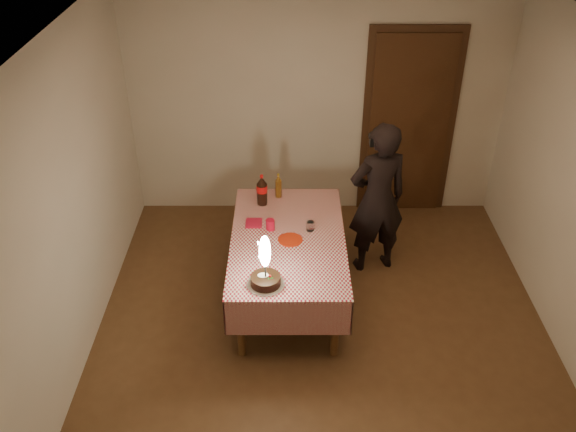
{
  "coord_description": "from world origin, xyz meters",
  "views": [
    {
      "loc": [
        -0.31,
        -3.82,
        3.82
      ],
      "look_at": [
        -0.3,
        0.57,
        0.95
      ],
      "focal_mm": 38.0,
      "sensor_mm": 36.0,
      "label": 1
    }
  ],
  "objects_px": {
    "red_plate": "(290,240)",
    "photographer": "(377,199)",
    "dining_table": "(288,246)",
    "birthday_cake": "(265,271)",
    "cola_bottle": "(262,190)",
    "amber_bottle_left": "(278,186)",
    "clear_cup": "(310,226)",
    "red_cup": "(270,225)"
  },
  "relations": [
    {
      "from": "red_cup",
      "to": "clear_cup",
      "type": "relative_size",
      "value": 1.11
    },
    {
      "from": "dining_table",
      "to": "cola_bottle",
      "type": "distance_m",
      "value": 0.68
    },
    {
      "from": "clear_cup",
      "to": "dining_table",
      "type": "bearing_deg",
      "value": -149.01
    },
    {
      "from": "photographer",
      "to": "clear_cup",
      "type": "bearing_deg",
      "value": -150.33
    },
    {
      "from": "birthday_cake",
      "to": "cola_bottle",
      "type": "bearing_deg",
      "value": 93.29
    },
    {
      "from": "birthday_cake",
      "to": "red_cup",
      "type": "relative_size",
      "value": 4.73
    },
    {
      "from": "red_cup",
      "to": "cola_bottle",
      "type": "height_order",
      "value": "cola_bottle"
    },
    {
      "from": "red_plate",
      "to": "amber_bottle_left",
      "type": "height_order",
      "value": "amber_bottle_left"
    },
    {
      "from": "red_plate",
      "to": "red_cup",
      "type": "distance_m",
      "value": 0.25
    },
    {
      "from": "cola_bottle",
      "to": "amber_bottle_left",
      "type": "distance_m",
      "value": 0.21
    },
    {
      "from": "red_plate",
      "to": "clear_cup",
      "type": "relative_size",
      "value": 2.44
    },
    {
      "from": "red_cup",
      "to": "cola_bottle",
      "type": "relative_size",
      "value": 0.31
    },
    {
      "from": "red_plate",
      "to": "red_cup",
      "type": "height_order",
      "value": "red_cup"
    },
    {
      "from": "red_plate",
      "to": "red_cup",
      "type": "bearing_deg",
      "value": 136.38
    },
    {
      "from": "birthday_cake",
      "to": "cola_bottle",
      "type": "height_order",
      "value": "birthday_cake"
    },
    {
      "from": "clear_cup",
      "to": "photographer",
      "type": "distance_m",
      "value": 0.75
    },
    {
      "from": "amber_bottle_left",
      "to": "clear_cup",
      "type": "bearing_deg",
      "value": -63.48
    },
    {
      "from": "birthday_cake",
      "to": "dining_table",
      "type": "bearing_deg",
      "value": 74.51
    },
    {
      "from": "clear_cup",
      "to": "photographer",
      "type": "bearing_deg",
      "value": 29.67
    },
    {
      "from": "birthday_cake",
      "to": "clear_cup",
      "type": "distance_m",
      "value": 0.86
    },
    {
      "from": "birthday_cake",
      "to": "amber_bottle_left",
      "type": "relative_size",
      "value": 1.86
    },
    {
      "from": "birthday_cake",
      "to": "red_cup",
      "type": "height_order",
      "value": "birthday_cake"
    },
    {
      "from": "dining_table",
      "to": "birthday_cake",
      "type": "distance_m",
      "value": 0.71
    },
    {
      "from": "dining_table",
      "to": "red_plate",
      "type": "xyz_separation_m",
      "value": [
        0.02,
        -0.03,
        0.1
      ]
    },
    {
      "from": "dining_table",
      "to": "amber_bottle_left",
      "type": "height_order",
      "value": "amber_bottle_left"
    },
    {
      "from": "birthday_cake",
      "to": "amber_bottle_left",
      "type": "xyz_separation_m",
      "value": [
        0.09,
        1.36,
        -0.02
      ]
    },
    {
      "from": "cola_bottle",
      "to": "photographer",
      "type": "xyz_separation_m",
      "value": [
        1.1,
        -0.09,
        -0.05
      ]
    },
    {
      "from": "clear_cup",
      "to": "amber_bottle_left",
      "type": "xyz_separation_m",
      "value": [
        -0.3,
        0.59,
        0.07
      ]
    },
    {
      "from": "birthday_cake",
      "to": "red_plate",
      "type": "distance_m",
      "value": 0.66
    },
    {
      "from": "red_cup",
      "to": "red_plate",
      "type": "bearing_deg",
      "value": -43.62
    },
    {
      "from": "cola_bottle",
      "to": "red_cup",
      "type": "bearing_deg",
      "value": -78.55
    },
    {
      "from": "dining_table",
      "to": "clear_cup",
      "type": "distance_m",
      "value": 0.27
    },
    {
      "from": "red_plate",
      "to": "dining_table",
      "type": "bearing_deg",
      "value": 121.27
    },
    {
      "from": "dining_table",
      "to": "birthday_cake",
      "type": "relative_size",
      "value": 3.63
    },
    {
      "from": "amber_bottle_left",
      "to": "photographer",
      "type": "relative_size",
      "value": 0.16
    },
    {
      "from": "clear_cup",
      "to": "photographer",
      "type": "height_order",
      "value": "photographer"
    },
    {
      "from": "birthday_cake",
      "to": "cola_bottle",
      "type": "xyz_separation_m",
      "value": [
        -0.07,
        1.23,
        0.02
      ]
    },
    {
      "from": "birthday_cake",
      "to": "red_cup",
      "type": "xyz_separation_m",
      "value": [
        0.02,
        0.79,
        -0.08
      ]
    },
    {
      "from": "red_cup",
      "to": "amber_bottle_left",
      "type": "distance_m",
      "value": 0.58
    },
    {
      "from": "birthday_cake",
      "to": "clear_cup",
      "type": "bearing_deg",
      "value": 63.6
    },
    {
      "from": "birthday_cake",
      "to": "cola_bottle",
      "type": "relative_size",
      "value": 1.49
    },
    {
      "from": "red_plate",
      "to": "photographer",
      "type": "bearing_deg",
      "value": 32.26
    }
  ]
}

